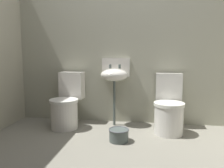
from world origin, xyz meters
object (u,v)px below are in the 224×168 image
Objects in this scene: toilet_left at (67,105)px; sink at (115,74)px; toilet_right at (169,108)px; bucket at (119,135)px.

sink reaches higher than toilet_left.
sink is at bearing -160.50° from toilet_left.
toilet_left is at bearing 3.15° from toilet_right.
toilet_left is 0.79× the size of sink.
bucket is (0.82, -0.46, -0.24)m from toilet_left.
toilet_right is 3.13× the size of bucket.
bucket is at bearing -77.32° from sink.
toilet_left is 3.13× the size of bucket.
toilet_right is (1.44, -0.00, 0.00)m from toilet_left.
toilet_right is at bearing -176.07° from toilet_left.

